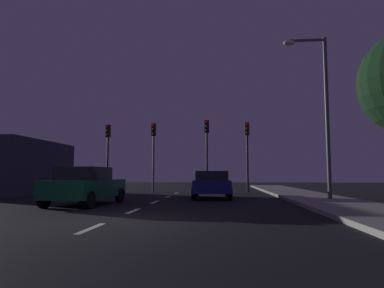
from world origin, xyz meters
name	(u,v)px	position (x,y,z in m)	size (l,w,h in m)	color
ground_plane	(157,201)	(0.00, 7.00, 0.00)	(80.00, 80.00, 0.00)	black
sidewalk_curb_right	(323,200)	(7.50, 7.00, 0.07)	(3.00, 40.00, 0.15)	gray
lane_stripe_nearest	(91,228)	(0.00, -1.20, 0.00)	(0.16, 1.60, 0.01)	silver
lane_stripe_second	(133,211)	(0.00, 2.60, 0.00)	(0.16, 1.60, 0.01)	silver
lane_stripe_third	(155,202)	(0.00, 6.40, 0.00)	(0.16, 1.60, 0.01)	silver
lane_stripe_fourth	(168,197)	(0.00, 10.20, 0.00)	(0.16, 1.60, 0.01)	silver
lane_stripe_fifth	(177,193)	(0.00, 14.00, 0.00)	(0.16, 1.60, 0.01)	silver
traffic_signal_far_left	(108,145)	(-5.24, 15.31, 3.41)	(0.32, 0.38, 4.86)	black
traffic_signal_center_left	(154,144)	(-1.86, 15.31, 3.45)	(0.32, 0.38, 4.92)	#4C4C51
traffic_signal_center_right	(207,142)	(1.98, 15.31, 3.57)	(0.32, 0.38, 5.11)	black
traffic_signal_far_right	(247,143)	(4.83, 15.31, 3.44)	(0.32, 0.38, 4.91)	black
car_stopped_ahead	(212,184)	(2.48, 9.13, 0.73)	(2.05, 4.11, 1.41)	navy
car_adjacent_lane	(85,186)	(-2.51, 4.60, 0.78)	(2.25, 4.19, 1.53)	#0F4C2D
street_lamp_right	(320,102)	(7.51, 6.93, 4.53)	(1.98, 0.36, 7.57)	#4C4C51
storefront_left	(17,167)	(-10.10, 12.06, 1.69)	(4.19, 7.62, 3.38)	#333847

